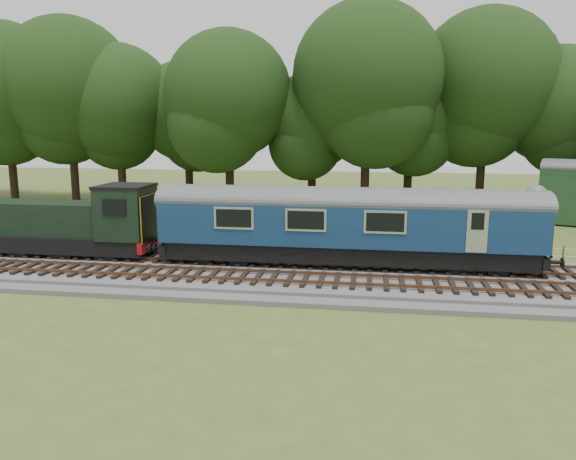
# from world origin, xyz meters

# --- Properties ---
(ground) EXTENTS (120.00, 120.00, 0.00)m
(ground) POSITION_xyz_m (0.00, 0.00, 0.00)
(ground) COLOR #465820
(ground) RESTS_ON ground
(ballast) EXTENTS (70.00, 7.00, 0.35)m
(ballast) POSITION_xyz_m (0.00, 0.00, 0.17)
(ballast) COLOR #4C4C4F
(ballast) RESTS_ON ground
(track_north) EXTENTS (67.20, 2.40, 0.21)m
(track_north) POSITION_xyz_m (0.00, 1.40, 0.42)
(track_north) COLOR black
(track_north) RESTS_ON ballast
(track_south) EXTENTS (67.20, 2.40, 0.21)m
(track_south) POSITION_xyz_m (0.00, -1.60, 0.42)
(track_south) COLOR black
(track_south) RESTS_ON ballast
(fence) EXTENTS (64.00, 0.12, 1.00)m
(fence) POSITION_xyz_m (0.00, 4.50, 0.00)
(fence) COLOR #6B6054
(fence) RESTS_ON ground
(tree_line) EXTENTS (70.00, 8.00, 18.00)m
(tree_line) POSITION_xyz_m (0.00, 22.00, 0.00)
(tree_line) COLOR black
(tree_line) RESTS_ON ground
(dmu_railcar) EXTENTS (18.05, 2.86, 3.88)m
(dmu_railcar) POSITION_xyz_m (5.12, 1.40, 2.61)
(dmu_railcar) COLOR black
(dmu_railcar) RESTS_ON ground
(shunter_loco) EXTENTS (8.91, 2.60, 3.38)m
(shunter_loco) POSITION_xyz_m (-8.81, 1.40, 1.97)
(shunter_loco) COLOR black
(shunter_loco) RESTS_ON ground
(worker) EXTENTS (0.76, 0.68, 1.75)m
(worker) POSITION_xyz_m (-5.33, 0.70, 1.23)
(worker) COLOR #FF440D
(worker) RESTS_ON ballast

